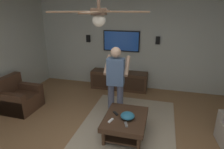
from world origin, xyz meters
TOP-DOWN VIEW (x-y plane):
  - wall_back_tv at (3.07, 0.00)m, footprint 0.10×6.21m
  - area_rug at (0.74, -0.24)m, footprint 2.83×1.95m
  - armchair at (0.87, 2.50)m, footprint 0.82×0.83m
  - coffee_table at (0.54, -0.24)m, footprint 1.00×0.80m
  - media_console at (2.73, 0.40)m, footprint 0.45×1.70m
  - tv at (2.97, 0.40)m, footprint 0.05×1.10m
  - person_standing at (1.11, 0.10)m, footprint 0.55×0.56m
  - bowl at (0.49, -0.29)m, footprint 0.27×0.27m
  - remote_white at (0.32, 0.00)m, footprint 0.16×0.08m
  - remote_black at (0.60, -0.02)m, footprint 0.14×0.13m
  - remote_grey at (0.27, -0.30)m, footprint 0.16×0.09m
  - vase_round at (2.72, 0.69)m, footprint 0.22×0.22m
  - wall_speaker_left at (2.99, -0.66)m, footprint 0.06×0.12m
  - wall_speaker_right at (2.99, 1.45)m, footprint 0.06×0.12m
  - ceiling_fan at (-0.40, -0.05)m, footprint 1.21×1.16m

SIDE VIEW (x-z plane):
  - area_rug at x=0.74m, z-range 0.00..0.01m
  - media_console at x=2.73m, z-range 0.00..0.55m
  - armchair at x=0.87m, z-range -0.13..0.69m
  - coffee_table at x=0.54m, z-range 0.10..0.50m
  - remote_white at x=0.32m, z-range 0.40..0.42m
  - remote_black at x=0.60m, z-range 0.40..0.42m
  - remote_grey at x=0.27m, z-range 0.40..0.42m
  - bowl at x=0.49m, z-range 0.40..0.52m
  - vase_round at x=2.72m, z-range 0.55..0.77m
  - person_standing at x=1.11m, z-range 0.11..1.75m
  - wall_back_tv at x=3.07m, z-range 0.00..2.66m
  - tv at x=2.97m, z-range 1.13..1.75m
  - wall_speaker_right at x=2.99m, z-range 1.36..1.58m
  - wall_speaker_left at x=2.99m, z-range 1.39..1.61m
  - ceiling_fan at x=-0.40m, z-range 2.11..2.57m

